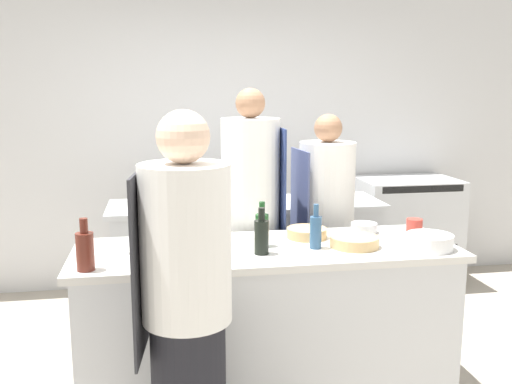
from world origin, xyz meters
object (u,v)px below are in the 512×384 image
Objects in this scene: bottle_vinegar at (203,235)px; bottle_wine at (262,236)px; chef_at_pass_far at (325,231)px; bowl_wooden_salad at (307,233)px; bottle_sauce at (316,231)px; bowl_prep_small at (429,242)px; cup at (414,226)px; bowl_ceramic_blue at (354,241)px; oven_range at (406,232)px; chef_at_stove at (251,226)px; bowl_mixing_large at (364,228)px; bottle_cooking_oil at (85,250)px; bottle_olive_oil at (262,229)px; chef_at_prep_near at (186,306)px.

bottle_wine reaches higher than bottle_vinegar.
chef_at_pass_far is 6.82× the size of bowl_wooden_salad.
bottle_sauce is 0.97× the size of bowl_prep_small.
cup is (1.30, 0.14, -0.04)m from bottle_vinegar.
bowl_prep_small reaches higher than bowl_ceramic_blue.
cup is (-0.70, -1.62, 0.48)m from oven_range.
chef_at_stove is at bearing 137.98° from bowl_prep_small.
bottle_wine is 0.78m from bowl_mixing_large.
bottle_vinegar is at bearing 23.37° from bottle_cooking_oil.
bowl_wooden_salad is 0.68m from cup.
bottle_cooking_oil is 1.64× the size of bowl_mixing_large.
cup is at bearing 6.28° from bottle_vinegar.
chef_at_stove is at bearing 125.64° from bowl_ceramic_blue.
bottle_olive_oil is 0.70m from bowl_mixing_large.
bottle_cooking_oil reaches higher than bowl_ceramic_blue.
oven_range is at bearing 37.85° from bottle_cooking_oil.
bottle_olive_oil is at bearing -155.25° from bowl_wooden_salad.
bottle_olive_oil reaches higher than bottle_wine.
chef_at_pass_far reaches higher than bowl_ceramic_blue.
bowl_prep_small is at bearing -4.09° from bottle_wine.
chef_at_stove reaches higher than bottle_wine.
chef_at_stove reaches higher than bowl_prep_small.
chef_at_stove reaches higher than cup.
chef_at_pass_far is 0.87m from bottle_sauce.
chef_at_pass_far is 0.54m from bowl_mixing_large.
bottle_wine reaches higher than bottle_sauce.
chef_at_stove is 0.75m from bowl_mixing_large.
bowl_mixing_large is at bearing 119.57° from bowl_prep_small.
bottle_olive_oil is (-0.03, -0.57, 0.12)m from chef_at_stove.
bottle_cooking_oil is 1.45m from bowl_ceramic_blue.
bottle_wine reaches higher than bowl_wooden_salad.
chef_at_stove is 11.26× the size of bowl_mixing_large.
bottle_wine is at bearing 8.06° from bottle_cooking_oil.
bowl_ceramic_blue is 0.31m from bowl_wooden_salad.
bottle_vinegar is 0.81× the size of bottle_cooking_oil.
chef_at_prep_near reaches higher than bowl_prep_small.
bottle_wine is at bearing -164.69° from cup.
bowl_prep_small is at bearing -101.62° from cup.
bowl_prep_small is at bearing -29.81° from bowl_wooden_salad.
bottle_vinegar is (-0.33, -0.01, -0.02)m from bottle_olive_oil.
bottle_wine is at bearing -131.93° from oven_range.
bottle_sauce reaches higher than cup.
bottle_cooking_oil reaches higher than cup.
chef_at_stove reaches higher than oven_range.
bowl_prep_small is (-0.77, -1.96, 0.47)m from oven_range.
bowl_ceramic_blue is at bearing 5.44° from bottle_wine.
bottle_olive_oil is at bearing 169.57° from bowl_ceramic_blue.
bottle_olive_oil is 0.97m from bottle_cooking_oil.
chef_at_pass_far is at bearing 100.21° from bowl_mixing_large.
bottle_olive_oil is at bearing -2.01° from chef_at_stove.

